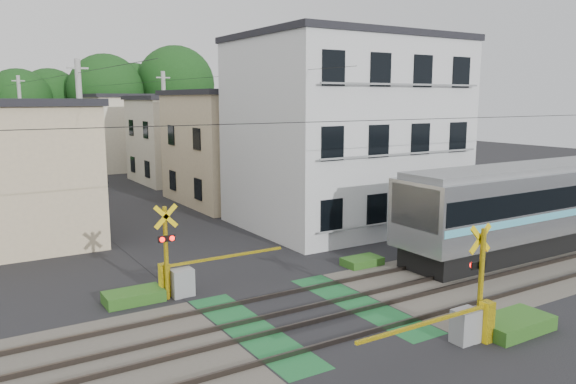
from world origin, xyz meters
TOP-DOWN VIEW (x-y plane):
  - ground at (0.00, 0.00)m, footprint 120.00×120.00m
  - track_bed at (0.00, 0.00)m, footprint 120.00×120.00m
  - commuter_train at (13.99, 1.20)m, footprint 17.50×2.76m
  - crossing_signal_near at (2.59, -3.65)m, footprint 4.74×0.65m
  - crossing_signal_far at (-2.59, 3.65)m, footprint 4.74×0.65m
  - apartment_block at (8.50, 9.49)m, footprint 10.20×8.36m
  - houses_row at (0.25, 25.92)m, footprint 22.07×31.35m
  - tree_hill at (0.24, 48.53)m, footprint 40.00×12.83m
  - catenary at (6.00, 0.03)m, footprint 60.00×5.04m
  - utility_poles at (-1.05, 23.01)m, footprint 7.90×42.00m
  - pedestrian at (0.53, 25.79)m, footprint 0.69×0.54m
  - weed_patches at (1.76, -0.09)m, footprint 10.25×8.80m

SIDE VIEW (x-z plane):
  - ground at x=0.00m, z-range 0.00..0.00m
  - track_bed at x=0.00m, z-range -0.03..0.11m
  - weed_patches at x=1.76m, z-range -0.02..0.38m
  - crossing_signal_near at x=2.59m, z-range -0.83..2.25m
  - crossing_signal_far at x=-2.59m, z-range -0.83..2.25m
  - pedestrian at x=0.53m, z-range 0.00..1.69m
  - commuter_train at x=13.99m, z-range 0.10..3.74m
  - houses_row at x=0.25m, z-range -0.16..6.64m
  - catenary at x=6.00m, z-range 0.20..7.20m
  - utility_poles at x=-1.05m, z-range 0.08..8.08m
  - apartment_block at x=8.50m, z-range 0.01..9.31m
  - tree_hill at x=0.24m, z-range -0.24..11.72m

